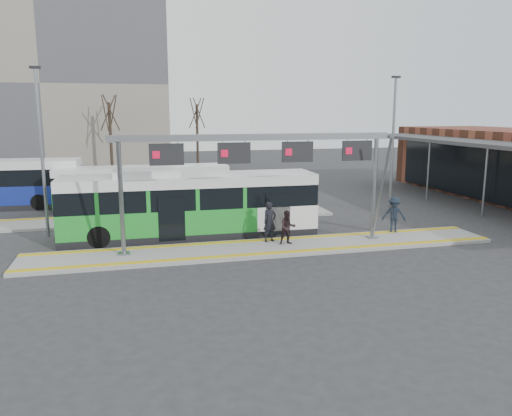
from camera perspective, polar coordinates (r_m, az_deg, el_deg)
The scene contains 16 objects.
ground at distance 23.40m, azimuth 1.34°, elevation -4.75°, with size 120.00×120.00×0.00m, color #2D2D30.
platform_main at distance 23.38m, azimuth 1.34°, elevation -4.57°, with size 22.00×3.00×0.15m, color gray.
platform_second at distance 30.42m, azimuth -10.01°, elevation -1.08°, with size 20.00×3.00×0.15m, color gray.
tactile_main at distance 23.35m, azimuth 1.34°, elevation -4.37°, with size 22.00×2.65×0.02m.
tactile_second at distance 31.53m, azimuth -10.17°, elevation -0.51°, with size 20.00×0.35×0.02m.
gantry at distance 22.77m, azimuth 0.37°, elevation 5.84°, with size 13.00×1.68×5.20m.
apartment_block at distance 58.32m, azimuth -22.58°, elevation 12.97°, with size 24.50×12.50×18.40m.
hero_bus at distance 25.69m, azimuth -7.56°, elevation 0.27°, with size 12.84×2.88×3.52m.
bg_bus_green at distance 33.92m, azimuth -12.73°, elevation 2.29°, with size 11.19×2.48×2.79m.
passenger_a at distance 24.02m, azimuth 1.57°, elevation -1.59°, with size 0.70×0.46×1.93m, color black.
passenger_b at distance 23.59m, azimuth 3.64°, elevation -2.23°, with size 0.79×0.61×1.62m, color black.
passenger_c at distance 26.83m, azimuth 15.51°, elevation -0.72°, with size 1.21×0.69×1.87m, color #19212D.
tree_left at distance 49.06m, azimuth -16.42°, elevation 10.33°, with size 1.40×1.40×8.14m.
tree_mid at distance 55.63m, azimuth -6.77°, elevation 10.66°, with size 1.40×1.40×8.08m.
lamp_west at distance 27.14m, azimuth -23.31°, elevation 6.18°, with size 0.50×0.25×8.49m.
lamp_east at distance 32.17m, azimuth 15.36°, elevation 7.25°, with size 0.50×0.25×8.45m.
Camera 1 is at (-6.02, -21.70, 6.33)m, focal length 35.00 mm.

